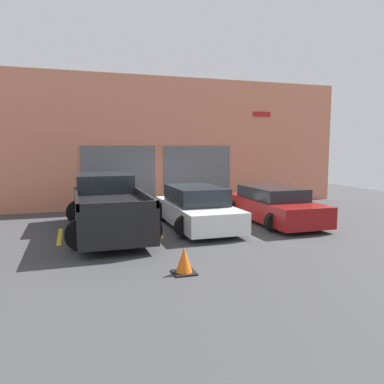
% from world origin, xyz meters
% --- Properties ---
extents(ground_plane, '(28.00, 28.00, 0.00)m').
position_xyz_m(ground_plane, '(0.00, 0.00, 0.00)').
color(ground_plane, '#3D3D3F').
extents(shophouse_building, '(17.07, 0.68, 5.61)m').
position_xyz_m(shophouse_building, '(-0.00, 3.29, 2.77)').
color(shophouse_building, '#D17A5B').
rests_on(shophouse_building, ground).
extents(pickup_truck, '(2.49, 5.60, 1.71)m').
position_xyz_m(pickup_truck, '(-2.82, -1.22, 0.82)').
color(pickup_truck, black).
rests_on(pickup_truck, ground).
extents(sedan_white, '(2.20, 4.31, 1.32)m').
position_xyz_m(sedan_white, '(0.00, -1.47, 0.62)').
color(sedan_white, white).
rests_on(sedan_white, ground).
extents(sedan_side, '(2.15, 4.44, 1.22)m').
position_xyz_m(sedan_side, '(2.82, -1.48, 0.58)').
color(sedan_side, maroon).
rests_on(sedan_side, ground).
extents(parking_stripe_far_left, '(0.12, 2.20, 0.01)m').
position_xyz_m(parking_stripe_far_left, '(-4.23, -1.50, 0.00)').
color(parking_stripe_far_left, gold).
rests_on(parking_stripe_far_left, ground).
extents(parking_stripe_left, '(0.12, 2.20, 0.01)m').
position_xyz_m(parking_stripe_left, '(-1.41, -1.50, 0.00)').
color(parking_stripe_left, gold).
rests_on(parking_stripe_left, ground).
extents(parking_stripe_centre, '(0.12, 2.20, 0.01)m').
position_xyz_m(parking_stripe_centre, '(1.41, -1.50, 0.00)').
color(parking_stripe_centre, gold).
rests_on(parking_stripe_centre, ground).
extents(parking_stripe_right, '(0.12, 2.20, 0.01)m').
position_xyz_m(parking_stripe_right, '(4.23, -1.50, 0.00)').
color(parking_stripe_right, gold).
rests_on(parking_stripe_right, ground).
extents(traffic_cone, '(0.47, 0.47, 0.55)m').
position_xyz_m(traffic_cone, '(-1.69, -5.72, 0.25)').
color(traffic_cone, black).
rests_on(traffic_cone, ground).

